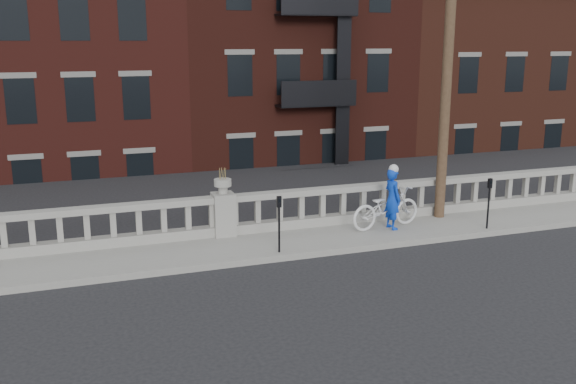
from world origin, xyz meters
The scene contains 10 objects.
ground centered at (0.00, 0.00, 0.00)m, with size 120.00×120.00×0.00m, color black.
sidewalk centered at (0.00, 3.00, 0.07)m, with size 32.00×2.20×0.15m, color gray.
balustrade centered at (0.00, 3.95, 0.64)m, with size 28.00×0.34×1.03m.
planter_pedestal centered at (0.00, 3.95, 0.83)m, with size 0.55×0.55×1.76m.
lower_level centered at (0.56, 23.04, 2.63)m, with size 80.00×44.00×20.80m.
utility_pole centered at (6.20, 3.60, 5.24)m, with size 1.60×0.28×10.00m.
parking_meter_b centered at (0.89, 2.15, 1.00)m, with size 0.10×0.09×1.36m.
parking_meter_c centered at (6.75, 2.15, 1.00)m, with size 0.10×0.09×1.36m.
bicycle centered at (4.23, 3.15, 0.70)m, with size 0.74×2.11×1.11m, color silver.
cyclist centered at (4.35, 3.01, 0.96)m, with size 0.59×0.39×1.63m, color #0C39C1.
Camera 1 is at (-3.78, -11.50, 5.03)m, focal length 40.00 mm.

